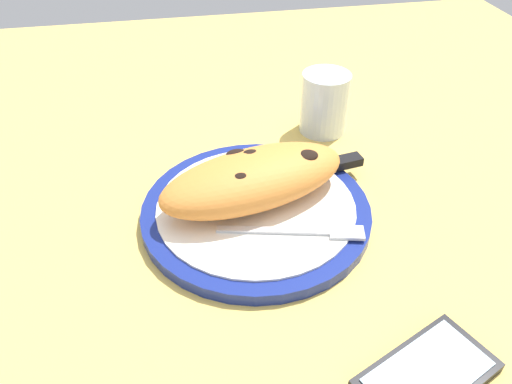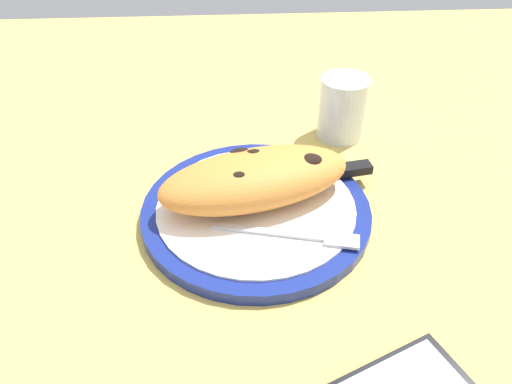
{
  "view_description": "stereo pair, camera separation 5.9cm",
  "coord_description": "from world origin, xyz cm",
  "px_view_note": "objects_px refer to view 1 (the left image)",
  "views": [
    {
      "loc": [
        -8.81,
        -45.77,
        40.87
      ],
      "look_at": [
        0.0,
        0.0,
        3.85
      ],
      "focal_mm": 34.54,
      "sensor_mm": 36.0,
      "label": 1
    },
    {
      "loc": [
        -2.91,
        -46.52,
        40.87
      ],
      "look_at": [
        0.0,
        0.0,
        3.85
      ],
      "focal_mm": 34.54,
      "sensor_mm": 36.0,
      "label": 2
    }
  ],
  "objects_px": {
    "plate": "(256,211)",
    "fork": "(304,231)",
    "smartphone": "(427,375)",
    "water_glass": "(324,107)",
    "calzone": "(255,178)",
    "knife": "(302,172)"
  },
  "relations": [
    {
      "from": "fork",
      "to": "water_glass",
      "type": "xyz_separation_m",
      "value": [
        0.1,
        0.25,
        0.02
      ]
    },
    {
      "from": "smartphone",
      "to": "water_glass",
      "type": "bearing_deg",
      "value": 85.56
    },
    {
      "from": "calzone",
      "to": "smartphone",
      "type": "height_order",
      "value": "calzone"
    },
    {
      "from": "plate",
      "to": "fork",
      "type": "xyz_separation_m",
      "value": [
        0.05,
        -0.06,
        0.01
      ]
    },
    {
      "from": "plate",
      "to": "water_glass",
      "type": "xyz_separation_m",
      "value": [
        0.14,
        0.19,
        0.03
      ]
    },
    {
      "from": "calzone",
      "to": "knife",
      "type": "height_order",
      "value": "calzone"
    },
    {
      "from": "fork",
      "to": "knife",
      "type": "distance_m",
      "value": 0.11
    },
    {
      "from": "plate",
      "to": "smartphone",
      "type": "height_order",
      "value": "plate"
    },
    {
      "from": "smartphone",
      "to": "water_glass",
      "type": "xyz_separation_m",
      "value": [
        0.03,
        0.43,
        0.03
      ]
    },
    {
      "from": "calzone",
      "to": "water_glass",
      "type": "height_order",
      "value": "water_glass"
    },
    {
      "from": "smartphone",
      "to": "water_glass",
      "type": "relative_size",
      "value": 1.54
    },
    {
      "from": "plate",
      "to": "water_glass",
      "type": "relative_size",
      "value": 3.01
    },
    {
      "from": "calzone",
      "to": "knife",
      "type": "distance_m",
      "value": 0.08
    },
    {
      "from": "plate",
      "to": "knife",
      "type": "distance_m",
      "value": 0.09
    },
    {
      "from": "calzone",
      "to": "knife",
      "type": "xyz_separation_m",
      "value": [
        0.07,
        0.04,
        -0.03
      ]
    },
    {
      "from": "plate",
      "to": "calzone",
      "type": "bearing_deg",
      "value": 83.1
    },
    {
      "from": "calzone",
      "to": "smartphone",
      "type": "bearing_deg",
      "value": -67.72
    },
    {
      "from": "plate",
      "to": "fork",
      "type": "height_order",
      "value": "fork"
    },
    {
      "from": "knife",
      "to": "plate",
      "type": "bearing_deg",
      "value": -145.58
    },
    {
      "from": "knife",
      "to": "smartphone",
      "type": "relative_size",
      "value": 1.74
    },
    {
      "from": "smartphone",
      "to": "fork",
      "type": "bearing_deg",
      "value": 108.74
    },
    {
      "from": "fork",
      "to": "water_glass",
      "type": "height_order",
      "value": "water_glass"
    }
  ]
}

